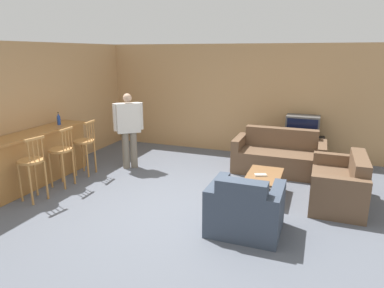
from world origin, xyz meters
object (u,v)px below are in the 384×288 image
at_px(couch_far, 279,157).
at_px(bar_chair_far, 85,145).
at_px(bar_chair_near, 32,166).
at_px(bar_chair_mid, 61,154).
at_px(armchair_near, 245,210).
at_px(tv, 302,126).
at_px(coffee_table, 264,178).
at_px(bottle, 59,119).
at_px(book_on_table, 261,175).
at_px(tv_unit, 300,150).
at_px(person_by_window, 129,127).
at_px(loveseat_right, 340,186).

bearing_deg(couch_far, bar_chair_far, -156.97).
relative_size(bar_chair_near, bar_chair_mid, 1.00).
xyz_separation_m(armchair_near, tv, (0.52, 3.48, 0.51)).
relative_size(bar_chair_mid, coffee_table, 1.18).
bearing_deg(armchair_near, bar_chair_far, 161.86).
xyz_separation_m(tv, bottle, (-4.57, -2.36, 0.28)).
bearing_deg(tv, book_on_table, -102.83).
distance_m(tv_unit, person_by_window, 3.82).
xyz_separation_m(coffee_table, tv_unit, (0.46, 2.19, -0.04)).
bearing_deg(couch_far, coffee_table, -93.21).
xyz_separation_m(bar_chair_far, loveseat_right, (4.75, 0.30, -0.29)).
distance_m(loveseat_right, tv_unit, 2.16).
xyz_separation_m(coffee_table, book_on_table, (-0.05, -0.07, 0.07)).
bearing_deg(bar_chair_mid, person_by_window, 64.83).
height_order(bar_chair_mid, tv, bar_chair_mid).
distance_m(bar_chair_near, bottle, 1.53).
bearing_deg(couch_far, person_by_window, -163.73).
relative_size(coffee_table, tv_unit, 0.96).
bearing_deg(book_on_table, bar_chair_far, -178.77).
relative_size(bar_chair_mid, bottle, 4.39).
height_order(armchair_near, tv_unit, armchair_near).
bearing_deg(bottle, armchair_near, -15.34).
xyz_separation_m(tv, person_by_window, (-3.39, -1.66, 0.06)).
distance_m(loveseat_right, coffee_table, 1.21).
bearing_deg(tv, coffee_table, -101.98).
bearing_deg(loveseat_right, couch_far, 132.02).
relative_size(coffee_table, tv, 1.33).
height_order(bar_chair_near, bar_chair_far, same).
distance_m(armchair_near, person_by_window, 3.45).
xyz_separation_m(tv_unit, tv, (0.00, -0.00, 0.54)).
distance_m(bar_chair_far, armchair_near, 3.69).
height_order(loveseat_right, book_on_table, loveseat_right).
bearing_deg(person_by_window, loveseat_right, -5.12).
distance_m(bar_chair_mid, person_by_window, 1.50).
relative_size(bar_chair_near, bottle, 4.39).
relative_size(tv_unit, tv, 1.39).
xyz_separation_m(couch_far, bottle, (-4.19, -1.58, 0.79)).
bearing_deg(loveseat_right, bar_chair_near, -160.75).
height_order(coffee_table, person_by_window, person_by_window).
distance_m(coffee_table, tv_unit, 2.24).
height_order(armchair_near, bottle, bottle).
bearing_deg(couch_far, bar_chair_mid, -148.67).
bearing_deg(couch_far, bottle, -159.36).
xyz_separation_m(couch_far, book_on_table, (-0.13, -1.47, 0.10)).
height_order(bar_chair_mid, person_by_window, person_by_window).
bearing_deg(person_by_window, bottle, -149.37).
bearing_deg(coffee_table, book_on_table, -126.38).
xyz_separation_m(loveseat_right, tv, (-0.74, 2.03, 0.52)).
height_order(loveseat_right, bottle, bottle).
xyz_separation_m(bar_chair_near, bottle, (-0.56, 1.33, 0.50)).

